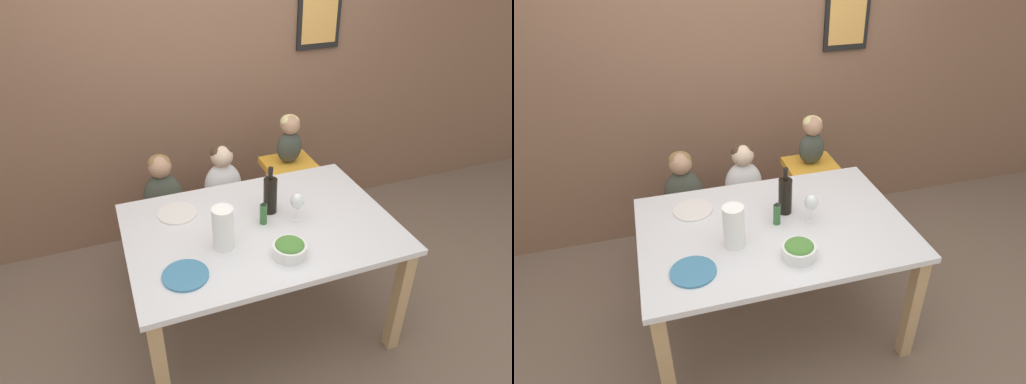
# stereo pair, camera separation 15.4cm
# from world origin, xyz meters

# --- Properties ---
(ground_plane) EXTENTS (14.00, 14.00, 0.00)m
(ground_plane) POSITION_xyz_m (0.00, 0.00, 0.00)
(ground_plane) COLOR #705B4C
(wall_back) EXTENTS (10.00, 0.09, 2.70)m
(wall_back) POSITION_xyz_m (0.00, 1.23, 1.35)
(wall_back) COLOR brown
(wall_back) RESTS_ON ground_plane
(dining_table) EXTENTS (1.49, 1.01, 0.78)m
(dining_table) POSITION_xyz_m (0.00, 0.00, 0.67)
(dining_table) COLOR silver
(dining_table) RESTS_ON ground_plane
(chair_far_left) EXTENTS (0.43, 0.36, 0.44)m
(chair_far_left) POSITION_xyz_m (-0.43, 0.75, 0.37)
(chair_far_left) COLOR silver
(chair_far_left) RESTS_ON ground_plane
(chair_far_center) EXTENTS (0.43, 0.36, 0.44)m
(chair_far_center) POSITION_xyz_m (-0.00, 0.75, 0.37)
(chair_far_center) COLOR silver
(chair_far_center) RESTS_ON ground_plane
(chair_right_highchair) EXTENTS (0.37, 0.31, 0.71)m
(chair_right_highchair) POSITION_xyz_m (0.51, 0.75, 0.55)
(chair_right_highchair) COLOR silver
(chair_right_highchair) RESTS_ON ground_plane
(person_child_left) EXTENTS (0.27, 0.18, 0.48)m
(person_child_left) POSITION_xyz_m (-0.43, 0.75, 0.68)
(person_child_left) COLOR #3D4238
(person_child_left) RESTS_ON chair_far_left
(person_child_center) EXTENTS (0.27, 0.18, 0.48)m
(person_child_center) POSITION_xyz_m (-0.00, 0.75, 0.68)
(person_child_center) COLOR silver
(person_child_center) RESTS_ON chair_far_center
(person_baby_right) EXTENTS (0.19, 0.15, 0.36)m
(person_baby_right) POSITION_xyz_m (0.51, 0.75, 0.91)
(person_baby_right) COLOR #3D4238
(person_baby_right) RESTS_ON chair_right_highchair
(wine_bottle) EXTENTS (0.08, 0.08, 0.29)m
(wine_bottle) POSITION_xyz_m (0.10, 0.12, 0.89)
(wine_bottle) COLOR black
(wine_bottle) RESTS_ON dining_table
(paper_towel_roll) EXTENTS (0.11, 0.11, 0.24)m
(paper_towel_roll) POSITION_xyz_m (-0.25, -0.10, 0.89)
(paper_towel_roll) COLOR white
(paper_towel_roll) RESTS_ON dining_table
(wine_glass_near) EXTENTS (0.08, 0.08, 0.18)m
(wine_glass_near) POSITION_xyz_m (0.21, -0.01, 0.90)
(wine_glass_near) COLOR white
(wine_glass_near) RESTS_ON dining_table
(salad_bowl_large) EXTENTS (0.18, 0.18, 0.09)m
(salad_bowl_large) POSITION_xyz_m (0.05, -0.29, 0.82)
(salad_bowl_large) COLOR white
(salad_bowl_large) RESTS_ON dining_table
(dinner_plate_front_left) EXTENTS (0.23, 0.23, 0.01)m
(dinner_plate_front_left) POSITION_xyz_m (-0.49, -0.26, 0.78)
(dinner_plate_front_left) COLOR teal
(dinner_plate_front_left) RESTS_ON dining_table
(dinner_plate_back_left) EXTENTS (0.23, 0.23, 0.01)m
(dinner_plate_back_left) POSITION_xyz_m (-0.42, 0.28, 0.78)
(dinner_plate_back_left) COLOR silver
(dinner_plate_back_left) RESTS_ON dining_table
(condiment_bottle_hot_sauce) EXTENTS (0.04, 0.04, 0.14)m
(condiment_bottle_hot_sauce) POSITION_xyz_m (0.02, 0.02, 0.84)
(condiment_bottle_hot_sauce) COLOR #336633
(condiment_bottle_hot_sauce) RESTS_ON dining_table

